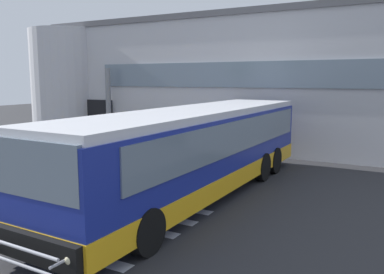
{
  "coord_description": "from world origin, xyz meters",
  "views": [
    {
      "loc": [
        8.65,
        -11.69,
        3.6
      ],
      "look_at": [
        1.83,
        0.89,
        1.5
      ],
      "focal_mm": 37.09,
      "sensor_mm": 36.0,
      "label": 1
    }
  ],
  "objects_px": {
    "passenger_by_doorway": "(129,130)",
    "passenger_at_curb_edge": "(141,131)",
    "entry_support_column": "(108,106)",
    "passenger_near_column": "(107,130)",
    "bus_main_foreground": "(195,153)",
    "safety_bollard_yellow": "(238,155)"
  },
  "relations": [
    {
      "from": "passenger_near_column",
      "to": "entry_support_column",
      "type": "bearing_deg",
      "value": 125.45
    },
    {
      "from": "bus_main_foreground",
      "to": "passenger_by_doorway",
      "type": "height_order",
      "value": "bus_main_foreground"
    },
    {
      "from": "passenger_near_column",
      "to": "passenger_at_curb_edge",
      "type": "bearing_deg",
      "value": 20.85
    },
    {
      "from": "passenger_by_doorway",
      "to": "safety_bollard_yellow",
      "type": "height_order",
      "value": "passenger_by_doorway"
    },
    {
      "from": "bus_main_foreground",
      "to": "passenger_near_column",
      "type": "relative_size",
      "value": 7.47
    },
    {
      "from": "entry_support_column",
      "to": "bus_main_foreground",
      "type": "distance_m",
      "value": 11.1
    },
    {
      "from": "entry_support_column",
      "to": "passenger_at_curb_edge",
      "type": "distance_m",
      "value": 2.8
    },
    {
      "from": "passenger_by_doorway",
      "to": "passenger_at_curb_edge",
      "type": "height_order",
      "value": "same"
    },
    {
      "from": "entry_support_column",
      "to": "bus_main_foreground",
      "type": "xyz_separation_m",
      "value": [
        8.94,
        -6.54,
        -0.75
      ]
    },
    {
      "from": "passenger_near_column",
      "to": "safety_bollard_yellow",
      "type": "relative_size",
      "value": 1.86
    },
    {
      "from": "entry_support_column",
      "to": "passenger_near_column",
      "type": "height_order",
      "value": "entry_support_column"
    },
    {
      "from": "passenger_near_column",
      "to": "passenger_by_doorway",
      "type": "bearing_deg",
      "value": 18.19
    },
    {
      "from": "entry_support_column",
      "to": "passenger_at_curb_edge",
      "type": "bearing_deg",
      "value": -10.66
    },
    {
      "from": "entry_support_column",
      "to": "passenger_at_curb_edge",
      "type": "height_order",
      "value": "entry_support_column"
    },
    {
      "from": "passenger_at_curb_edge",
      "to": "passenger_by_doorway",
      "type": "bearing_deg",
      "value": -153.95
    },
    {
      "from": "passenger_at_curb_edge",
      "to": "passenger_near_column",
      "type": "bearing_deg",
      "value": -159.15
    },
    {
      "from": "safety_bollard_yellow",
      "to": "passenger_by_doorway",
      "type": "bearing_deg",
      "value": 170.78
    },
    {
      "from": "bus_main_foreground",
      "to": "passenger_near_column",
      "type": "height_order",
      "value": "bus_main_foreground"
    },
    {
      "from": "entry_support_column",
      "to": "passenger_by_doorway",
      "type": "bearing_deg",
      "value": -20.88
    },
    {
      "from": "passenger_by_doorway",
      "to": "entry_support_column",
      "type": "bearing_deg",
      "value": 159.12
    },
    {
      "from": "entry_support_column",
      "to": "bus_main_foreground",
      "type": "bearing_deg",
      "value": -36.17
    },
    {
      "from": "bus_main_foreground",
      "to": "safety_bollard_yellow",
      "type": "relative_size",
      "value": 13.9
    }
  ]
}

